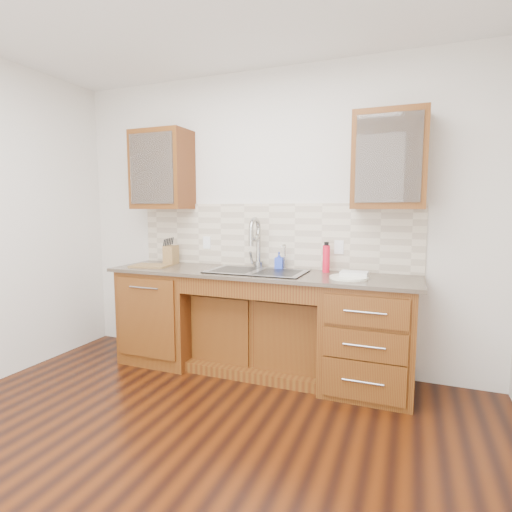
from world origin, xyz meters
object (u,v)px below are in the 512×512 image
at_px(knife_block, 171,255).
at_px(soap_bottle, 279,261).
at_px(water_bottle, 326,259).
at_px(plate, 349,277).
at_px(cutting_board, 151,266).

bearing_deg(knife_block, soap_bottle, -5.53).
height_order(soap_bottle, knife_block, knife_block).
bearing_deg(water_bottle, plate, -46.26).
height_order(water_bottle, plate, water_bottle).
bearing_deg(cutting_board, soap_bottle, 12.61).
height_order(soap_bottle, plate, soap_bottle).
bearing_deg(cutting_board, plate, 0.52).
bearing_deg(cutting_board, knife_block, 69.29).
bearing_deg(water_bottle, cutting_board, -170.94).
bearing_deg(soap_bottle, plate, -28.72).
height_order(knife_block, cutting_board, knife_block).
distance_m(water_bottle, cutting_board, 1.64).
relative_size(knife_block, cutting_board, 0.53).
xyz_separation_m(plate, cutting_board, (-1.84, -0.02, -0.00)).
bearing_deg(knife_block, cutting_board, -118.75).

